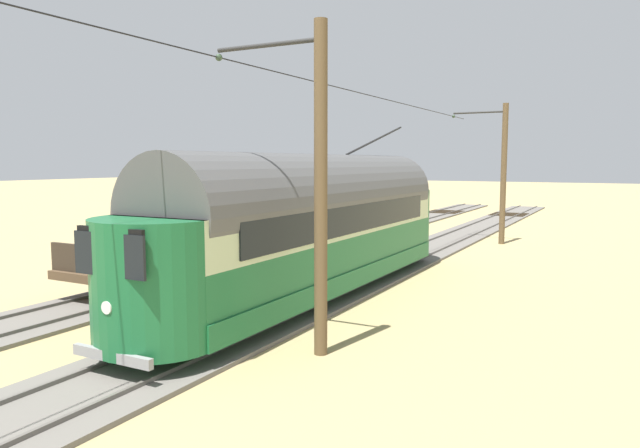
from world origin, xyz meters
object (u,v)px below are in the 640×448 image
object	(u,v)px
flatcar_adjacent	(226,249)
spare_tie_stack	(196,250)
track_end_bumper	(329,236)
catenary_pole_mid_near	(318,184)
catenary_pole_foreground	(502,171)
vintage_streetcar	(317,223)

from	to	relation	value
flatcar_adjacent	spare_tie_stack	size ratio (longest dim) A/B	5.52
track_end_bumper	flatcar_adjacent	bearing A→B (deg)	90.00
catenary_pole_mid_near	track_end_bumper	world-z (taller)	catenary_pole_mid_near
track_end_bumper	catenary_pole_mid_near	bearing A→B (deg)	116.46
catenary_pole_foreground	spare_tie_stack	distance (m)	15.24
vintage_streetcar	flatcar_adjacent	world-z (taller)	vintage_streetcar
catenary_pole_mid_near	catenary_pole_foreground	bearing A→B (deg)	-90.00
vintage_streetcar	spare_tie_stack	xyz separation A→B (m)	(8.34, -4.39, -1.98)
vintage_streetcar	spare_tie_stack	size ratio (longest dim) A/B	6.62
vintage_streetcar	catenary_pole_mid_near	distance (m)	5.36
spare_tie_stack	catenary_pole_foreground	bearing A→B (deg)	-136.75
flatcar_adjacent	catenary_pole_foreground	xyz separation A→B (m)	(-7.48, -12.48, 2.76)
vintage_streetcar	track_end_bumper	xyz separation A→B (m)	(4.99, -10.49, -1.85)
vintage_streetcar	spare_tie_stack	distance (m)	9.63
spare_tie_stack	track_end_bumper	world-z (taller)	track_end_bumper
vintage_streetcar	track_end_bumper	size ratio (longest dim) A/B	8.83
flatcar_adjacent	catenary_pole_foreground	size ratio (longest dim) A/B	1.91
catenary_pole_foreground	track_end_bumper	size ratio (longest dim) A/B	3.85
vintage_streetcar	catenary_pole_mid_near	bearing A→B (deg)	118.73
vintage_streetcar	spare_tie_stack	bearing A→B (deg)	-27.76
vintage_streetcar	catenary_pole_foreground	world-z (taller)	catenary_pole_foreground
catenary_pole_foreground	catenary_pole_mid_near	distance (m)	19.13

